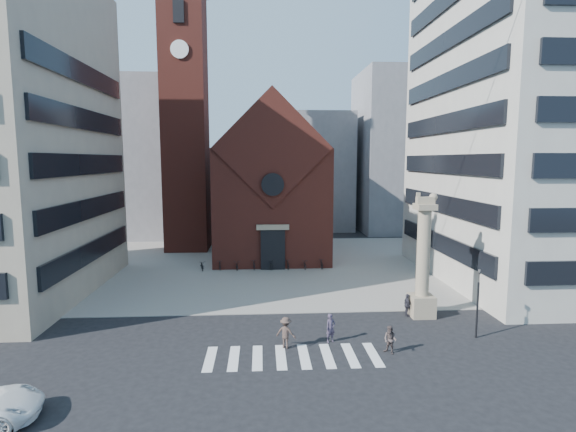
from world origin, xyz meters
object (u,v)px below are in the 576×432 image
object	(u,v)px
pedestrian_1	(390,340)
pedestrian_2	(407,305)
scooter_0	(202,265)
lion_column	(423,268)
traffic_light	(478,302)
pedestrian_0	(331,328)

from	to	relation	value
pedestrian_1	pedestrian_2	xyz separation A→B (m)	(2.93, 5.90, 0.00)
scooter_0	lion_column	bearing A→B (deg)	-51.95
lion_column	traffic_light	world-z (taller)	lion_column
lion_column	pedestrian_2	xyz separation A→B (m)	(-1.01, 0.00, -2.65)
pedestrian_2	scooter_0	world-z (taller)	pedestrian_2
pedestrian_0	pedestrian_2	size ratio (longest dim) A/B	1.08
lion_column	scooter_0	world-z (taller)	lion_column
lion_column	pedestrian_1	distance (m)	7.57
pedestrian_0	scooter_0	bearing A→B (deg)	93.50
traffic_light	pedestrian_0	distance (m)	9.14
traffic_light	pedestrian_0	world-z (taller)	traffic_light
scooter_0	pedestrian_0	bearing A→B (deg)	-73.58
pedestrian_2	pedestrian_1	bearing A→B (deg)	150.76
traffic_light	lion_column	bearing A→B (deg)	116.46
pedestrian_1	scooter_0	size ratio (longest dim) A/B	0.89
scooter_0	pedestrian_1	bearing A→B (deg)	-69.15
pedestrian_1	pedestrian_0	bearing A→B (deg)	-166.73
lion_column	pedestrian_2	world-z (taller)	lion_column
pedestrian_1	scooter_0	bearing A→B (deg)	166.84
lion_column	pedestrian_0	distance (m)	8.54
lion_column	pedestrian_1	xyz separation A→B (m)	(-3.94, -5.90, -2.66)
lion_column	scooter_0	size ratio (longest dim) A/B	4.84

